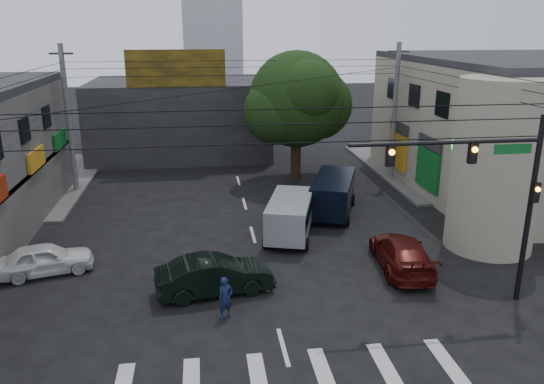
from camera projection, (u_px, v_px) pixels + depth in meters
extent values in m
plane|color=black|center=(271.00, 302.00, 20.36)|extent=(160.00, 160.00, 0.00)
cube|color=#514F4C|center=(477.00, 167.00, 39.68)|extent=(16.00, 16.00, 0.15)
cube|color=gray|center=(523.00, 127.00, 33.78)|extent=(14.00, 18.00, 8.00)
cylinder|color=gray|center=(496.00, 166.00, 24.36)|extent=(4.00, 4.00, 8.00)
cube|color=#232326|center=(181.00, 117.00, 43.54)|extent=(14.00, 10.00, 6.00)
cube|color=olive|center=(176.00, 68.00, 37.62)|extent=(7.00, 0.30, 2.60)
cylinder|color=black|center=(296.00, 148.00, 36.29)|extent=(0.70, 0.70, 4.40)
sphere|color=black|center=(297.00, 99.00, 35.31)|extent=(6.40, 6.40, 6.40)
cylinder|color=black|center=(529.00, 212.00, 19.56)|extent=(0.20, 0.20, 7.20)
cylinder|color=black|center=(447.00, 143.00, 18.31)|extent=(7.00, 0.14, 0.14)
cube|color=black|center=(473.00, 153.00, 18.55)|extent=(0.28, 0.22, 0.75)
cube|color=black|center=(390.00, 156.00, 18.17)|extent=(0.28, 0.22, 0.75)
sphere|color=orange|center=(475.00, 150.00, 18.38)|extent=(0.20, 0.20, 0.20)
sphere|color=orange|center=(392.00, 152.00, 17.99)|extent=(0.20, 0.20, 0.20)
cube|color=#0D6021|center=(513.00, 149.00, 18.72)|extent=(1.40, 0.06, 0.35)
cylinder|color=#59595B|center=(69.00, 120.00, 32.77)|extent=(0.32, 0.32, 9.20)
cylinder|color=#59595B|center=(394.00, 113.00, 35.47)|extent=(0.32, 0.32, 9.20)
imported|color=black|center=(215.00, 275.00, 20.88)|extent=(3.15, 5.14, 1.52)
imported|color=silver|center=(45.00, 259.00, 22.57)|extent=(3.57, 4.73, 1.34)
imported|color=#410B09|center=(402.00, 253.00, 23.02)|extent=(3.00, 5.38, 1.45)
imported|color=#121B3F|center=(226.00, 298.00, 19.07)|extent=(0.87, 0.83, 1.58)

